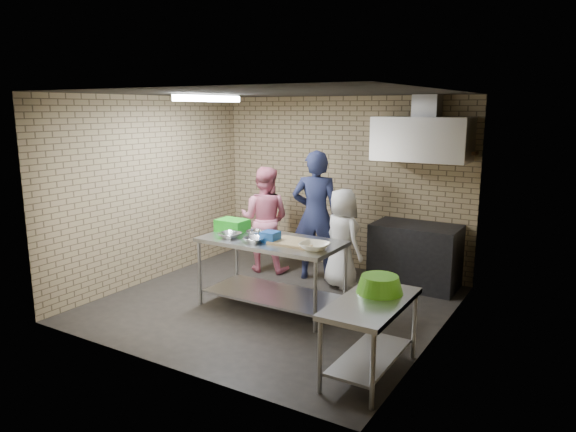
# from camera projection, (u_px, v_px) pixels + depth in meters

# --- Properties ---
(floor) EXTENTS (4.20, 4.20, 0.00)m
(floor) POSITION_uv_depth(u_px,v_px,m) (274.00, 303.00, 6.91)
(floor) COLOR black
(floor) RESTS_ON ground
(ceiling) EXTENTS (4.20, 4.20, 0.00)m
(ceiling) POSITION_uv_depth(u_px,v_px,m) (272.00, 93.00, 6.36)
(ceiling) COLOR black
(ceiling) RESTS_ON ground
(back_wall) EXTENTS (4.20, 0.06, 2.70)m
(back_wall) POSITION_uv_depth(u_px,v_px,m) (341.00, 183.00, 8.31)
(back_wall) COLOR #957F5D
(back_wall) RESTS_ON ground
(front_wall) EXTENTS (4.20, 0.06, 2.70)m
(front_wall) POSITION_uv_depth(u_px,v_px,m) (158.00, 234.00, 4.96)
(front_wall) COLOR #957F5D
(front_wall) RESTS_ON ground
(left_wall) EXTENTS (0.06, 4.00, 2.70)m
(left_wall) POSITION_uv_depth(u_px,v_px,m) (153.00, 189.00, 7.70)
(left_wall) COLOR #957F5D
(left_wall) RESTS_ON ground
(right_wall) EXTENTS (0.06, 4.00, 2.70)m
(right_wall) POSITION_uv_depth(u_px,v_px,m) (440.00, 220.00, 5.57)
(right_wall) COLOR #957F5D
(right_wall) RESTS_ON ground
(prep_table) EXTENTS (1.79, 0.90, 0.90)m
(prep_table) POSITION_uv_depth(u_px,v_px,m) (272.00, 274.00, 6.70)
(prep_table) COLOR #B1B5B9
(prep_table) RESTS_ON floor
(side_counter) EXTENTS (0.60, 1.20, 0.75)m
(side_counter) POSITION_uv_depth(u_px,v_px,m) (370.00, 338.00, 5.00)
(side_counter) COLOR silver
(side_counter) RESTS_ON floor
(stove) EXTENTS (1.20, 0.70, 0.90)m
(stove) POSITION_uv_depth(u_px,v_px,m) (415.00, 256.00, 7.52)
(stove) COLOR black
(stove) RESTS_ON floor
(range_hood) EXTENTS (1.30, 0.60, 0.60)m
(range_hood) POSITION_uv_depth(u_px,v_px,m) (422.00, 139.00, 7.23)
(range_hood) COLOR silver
(range_hood) RESTS_ON back_wall
(hood_duct) EXTENTS (0.35, 0.30, 0.30)m
(hood_duct) POSITION_uv_depth(u_px,v_px,m) (427.00, 106.00, 7.26)
(hood_duct) COLOR #A5A8AD
(hood_duct) RESTS_ON back_wall
(wall_shelf) EXTENTS (0.80, 0.20, 0.04)m
(wall_shelf) POSITION_uv_depth(u_px,v_px,m) (447.00, 152.00, 7.27)
(wall_shelf) COLOR #3F2B19
(wall_shelf) RESTS_ON back_wall
(fluorescent_fixture) EXTENTS (0.10, 1.25, 0.08)m
(fluorescent_fixture) POSITION_uv_depth(u_px,v_px,m) (208.00, 98.00, 6.88)
(fluorescent_fixture) COLOR white
(fluorescent_fixture) RESTS_ON ceiling
(green_crate) EXTENTS (0.40, 0.30, 0.16)m
(green_crate) POSITION_uv_depth(u_px,v_px,m) (232.00, 225.00, 7.05)
(green_crate) COLOR green
(green_crate) RESTS_ON prep_table
(blue_tub) EXTENTS (0.20, 0.20, 0.13)m
(blue_tub) POSITION_uv_depth(u_px,v_px,m) (270.00, 237.00, 6.49)
(blue_tub) COLOR #1750AC
(blue_tub) RESTS_ON prep_table
(cutting_board) EXTENTS (0.55, 0.42, 0.03)m
(cutting_board) POSITION_uv_depth(u_px,v_px,m) (294.00, 242.00, 6.41)
(cutting_board) COLOR tan
(cutting_board) RESTS_ON prep_table
(mixing_bowl_a) EXTENTS (0.29, 0.29, 0.07)m
(mixing_bowl_a) POSITION_uv_depth(u_px,v_px,m) (230.00, 235.00, 6.69)
(mixing_bowl_a) COLOR silver
(mixing_bowl_a) RESTS_ON prep_table
(mixing_bowl_b) EXTENTS (0.22, 0.22, 0.07)m
(mixing_bowl_b) POSITION_uv_depth(u_px,v_px,m) (254.00, 233.00, 6.80)
(mixing_bowl_b) COLOR silver
(mixing_bowl_b) RESTS_ON prep_table
(mixing_bowl_c) EXTENTS (0.26, 0.26, 0.06)m
(mixing_bowl_c) POSITION_uv_depth(u_px,v_px,m) (255.00, 240.00, 6.47)
(mixing_bowl_c) COLOR silver
(mixing_bowl_c) RESTS_ON prep_table
(ceramic_bowl) EXTENTS (0.35, 0.35, 0.08)m
(ceramic_bowl) POSITION_uv_depth(u_px,v_px,m) (315.00, 246.00, 6.12)
(ceramic_bowl) COLOR #F0E6C0
(ceramic_bowl) RESTS_ON prep_table
(green_basin) EXTENTS (0.46, 0.46, 0.17)m
(green_basin) POSITION_uv_depth(u_px,v_px,m) (380.00, 284.00, 5.13)
(green_basin) COLOR #59C626
(green_basin) RESTS_ON side_counter
(bottle_red) EXTENTS (0.07, 0.07, 0.18)m
(bottle_red) POSITION_uv_depth(u_px,v_px,m) (430.00, 143.00, 7.37)
(bottle_red) COLOR #B22619
(bottle_red) RESTS_ON wall_shelf
(bottle_green) EXTENTS (0.06, 0.06, 0.15)m
(bottle_green) POSITION_uv_depth(u_px,v_px,m) (459.00, 146.00, 7.17)
(bottle_green) COLOR green
(bottle_green) RESTS_ON wall_shelf
(man_navy) EXTENTS (0.82, 0.69, 1.93)m
(man_navy) POSITION_uv_depth(u_px,v_px,m) (316.00, 216.00, 7.76)
(man_navy) COLOR #151836
(man_navy) RESTS_ON floor
(woman_pink) EXTENTS (0.92, 0.79, 1.64)m
(woman_pink) POSITION_uv_depth(u_px,v_px,m) (265.00, 219.00, 8.18)
(woman_pink) COLOR pink
(woman_pink) RESTS_ON floor
(woman_white) EXTENTS (0.83, 0.73, 1.42)m
(woman_white) POSITION_uv_depth(u_px,v_px,m) (342.00, 239.00, 7.42)
(woman_white) COLOR silver
(woman_white) RESTS_ON floor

